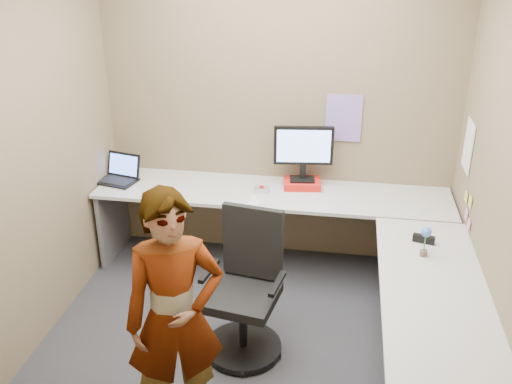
% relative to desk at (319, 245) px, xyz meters
% --- Properties ---
extents(ground, '(3.00, 3.00, 0.00)m').
position_rel_desk_xyz_m(ground, '(-0.44, -0.39, -0.59)').
color(ground, '#25262A').
rests_on(ground, ground).
extents(wall_back, '(3.00, 0.00, 3.00)m').
position_rel_desk_xyz_m(wall_back, '(-0.44, 0.91, 0.76)').
color(wall_back, brown).
rests_on(wall_back, ground).
extents(wall_right, '(0.00, 2.70, 2.70)m').
position_rel_desk_xyz_m(wall_right, '(1.06, -0.39, 0.76)').
color(wall_right, brown).
rests_on(wall_right, ground).
extents(wall_left, '(0.00, 2.70, 2.70)m').
position_rel_desk_xyz_m(wall_left, '(-1.94, -0.39, 0.76)').
color(wall_left, brown).
rests_on(wall_left, ground).
extents(desk, '(2.98, 2.58, 0.73)m').
position_rel_desk_xyz_m(desk, '(0.00, 0.00, 0.00)').
color(desk, '#ADADAD').
rests_on(desk, ground).
extents(paper_ream, '(0.33, 0.26, 0.06)m').
position_rel_desk_xyz_m(paper_ream, '(-0.20, 0.73, 0.17)').
color(paper_ream, red).
rests_on(paper_ream, desk).
extents(monitor, '(0.49, 0.17, 0.47)m').
position_rel_desk_xyz_m(monitor, '(-0.20, 0.74, 0.48)').
color(monitor, black).
rests_on(monitor, paper_ream).
extents(laptop, '(0.37, 0.33, 0.23)m').
position_rel_desk_xyz_m(laptop, '(-1.78, 0.61, 0.20)').
color(laptop, black).
rests_on(laptop, desk).
extents(trackball_mouse, '(0.12, 0.08, 0.07)m').
position_rel_desk_xyz_m(trackball_mouse, '(-0.52, 0.56, 0.17)').
color(trackball_mouse, '#B7B7BC').
rests_on(trackball_mouse, desk).
extents(origami, '(0.10, 0.10, 0.06)m').
position_rel_desk_xyz_m(origami, '(-0.55, 0.36, 0.17)').
color(origami, white).
rests_on(origami, desk).
extents(stapler, '(0.16, 0.08, 0.05)m').
position_rel_desk_xyz_m(stapler, '(0.73, -0.09, 0.17)').
color(stapler, black).
rests_on(stapler, desk).
extents(flower, '(0.07, 0.07, 0.22)m').
position_rel_desk_xyz_m(flower, '(0.71, -0.27, 0.28)').
color(flower, brown).
rests_on(flower, desk).
extents(calendar_purple, '(0.30, 0.01, 0.40)m').
position_rel_desk_xyz_m(calendar_purple, '(0.11, 0.90, 0.71)').
color(calendar_purple, '#846BB7').
rests_on(calendar_purple, wall_back).
extents(calendar_white, '(0.01, 0.28, 0.38)m').
position_rel_desk_xyz_m(calendar_white, '(1.05, 0.51, 0.66)').
color(calendar_white, white).
rests_on(calendar_white, wall_right).
extents(sticky_note_a, '(0.01, 0.07, 0.07)m').
position_rel_desk_xyz_m(sticky_note_a, '(1.05, 0.16, 0.36)').
color(sticky_note_a, '#F2E059').
rests_on(sticky_note_a, wall_right).
extents(sticky_note_b, '(0.01, 0.07, 0.07)m').
position_rel_desk_xyz_m(sticky_note_b, '(1.05, 0.21, 0.23)').
color(sticky_note_b, pink).
rests_on(sticky_note_b, wall_right).
extents(sticky_note_c, '(0.01, 0.07, 0.07)m').
position_rel_desk_xyz_m(sticky_note_c, '(1.05, 0.09, 0.21)').
color(sticky_note_c, pink).
rests_on(sticky_note_c, wall_right).
extents(sticky_note_d, '(0.01, 0.07, 0.07)m').
position_rel_desk_xyz_m(sticky_note_d, '(1.05, 0.31, 0.33)').
color(sticky_note_d, '#F2E059').
rests_on(sticky_note_d, wall_right).
extents(office_chair, '(0.56, 0.54, 1.02)m').
position_rel_desk_xyz_m(office_chair, '(-0.46, -0.50, -0.17)').
color(office_chair, black).
rests_on(office_chair, ground).
extents(person, '(0.66, 0.56, 1.53)m').
position_rel_desk_xyz_m(person, '(-0.72, -1.24, 0.17)').
color(person, '#999399').
rests_on(person, ground).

